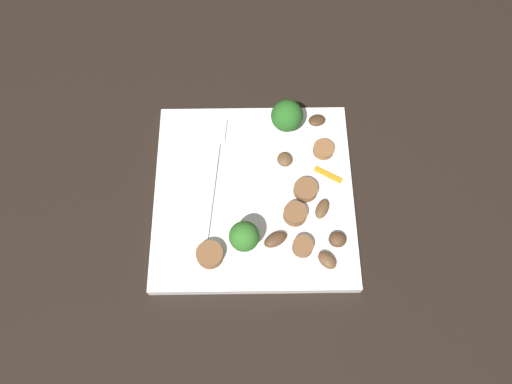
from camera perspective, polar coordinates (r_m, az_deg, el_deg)
The scene contains 17 objects.
ground_plane at distance 0.65m, azimuth 0.00°, elevation -0.58°, with size 1.40×1.40×0.00m, color black.
plate at distance 0.64m, azimuth 0.00°, elevation -0.29°, with size 0.26×0.26×0.02m, color white.
fork at distance 0.65m, azimuth -4.66°, elevation 2.91°, with size 0.18×0.03×0.00m.
broccoli_floret_0 at distance 0.58m, azimuth -1.11°, elevation -5.33°, with size 0.04×0.04×0.05m.
broccoli_floret_1 at distance 0.65m, azimuth 3.97°, elevation 9.02°, with size 0.04×0.04×0.05m.
sausage_slice_0 at distance 0.63m, azimuth 6.20°, elevation 0.43°, with size 0.03×0.03×0.01m, color brown.
sausage_slice_1 at distance 0.60m, azimuth 5.88°, elevation -6.47°, with size 0.03×0.03×0.01m, color brown.
sausage_slice_2 at distance 0.60m, azimuth -5.23°, elevation -7.44°, with size 0.03×0.03×0.01m, color brown.
sausage_slice_3 at distance 0.66m, azimuth 8.31°, elevation 5.07°, with size 0.03×0.03×0.01m, color brown.
sausage_slice_4 at distance 0.62m, azimuth 4.97°, elevation -2.60°, with size 0.03×0.03×0.01m, color brown.
mushroom_0 at distance 0.60m, azimuth 2.61°, elevation -5.67°, with size 0.03×0.02×0.01m, color #4C331E.
mushroom_1 at distance 0.61m, azimuth 9.96°, elevation -5.58°, with size 0.02×0.02×0.01m, color #4C331E.
mushroom_2 at distance 0.60m, azimuth 8.77°, elevation -8.02°, with size 0.03×0.02×0.01m, color brown.
mushroom_3 at distance 0.63m, azimuth 8.17°, elevation -1.99°, with size 0.03×0.02×0.01m, color brown.
mushroom_4 at distance 0.69m, azimuth 7.53°, elevation 8.48°, with size 0.02×0.02×0.01m, color #422B19.
mushroom_5 at distance 0.65m, azimuth 3.70°, elevation 3.91°, with size 0.02×0.02×0.01m, color brown.
pepper_strip_0 at distance 0.65m, azimuth 8.84°, elevation 2.05°, with size 0.04×0.01×0.00m, color orange.
Camera 1 is at (-0.25, 0.00, 0.60)m, focal length 33.58 mm.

